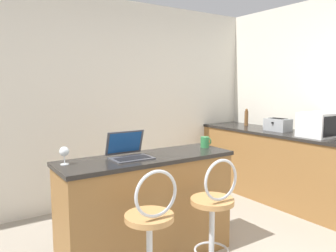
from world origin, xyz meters
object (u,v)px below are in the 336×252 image
object	(u,v)px
bar_stool_far	(213,223)
wine_glass_short	(64,152)
laptop	(129,151)
toaster	(278,125)
mug_green	(205,142)
pepper_mill	(246,117)
bar_stool_near	(151,242)
mug_white	(266,124)
microwave	(321,124)

from	to	relation	value
bar_stool_far	wine_glass_short	bearing A→B (deg)	147.22
laptop	toaster	size ratio (longest dim) A/B	1.06
wine_glass_short	mug_green	world-z (taller)	wine_glass_short
pepper_mill	laptop	bearing A→B (deg)	-157.67
bar_stool_near	bar_stool_far	distance (m)	0.57
laptop	mug_green	bearing A→B (deg)	0.34
pepper_mill	mug_white	size ratio (longest dim) A/B	2.45
pepper_mill	toaster	bearing A→B (deg)	-99.16
pepper_mill	bar_stool_far	bearing A→B (deg)	-142.26
bar_stool_far	toaster	size ratio (longest dim) A/B	3.11
bar_stool_far	microwave	distance (m)	2.08
bar_stool_near	mug_white	distance (m)	2.97
toaster	mug_white	distance (m)	0.34
mug_green	mug_white	distance (m)	1.82
mug_green	microwave	bearing A→B (deg)	-8.13
bar_stool_near	mug_green	size ratio (longest dim) A/B	9.40
microwave	pepper_mill	xyz separation A→B (m)	(0.08, 1.24, -0.02)
laptop	toaster	world-z (taller)	laptop
bar_stool_far	laptop	distance (m)	0.89
mug_green	pepper_mill	bearing A→B (deg)	31.48
bar_stool_near	toaster	xyz separation A→B (m)	(2.50, 0.93, 0.55)
pepper_mill	wine_glass_short	bearing A→B (deg)	-162.20
pepper_mill	mug_white	distance (m)	0.35
microwave	mug_white	xyz separation A→B (m)	(0.11, 0.90, -0.09)
bar_stool_far	toaster	xyz separation A→B (m)	(1.93, 0.93, 0.55)
microwave	wine_glass_short	distance (m)	2.93
mug_white	laptop	bearing A→B (deg)	-164.90
pepper_mill	microwave	bearing A→B (deg)	-93.54
microwave	toaster	size ratio (longest dim) A/B	1.64
bar_stool_far	laptop	bearing A→B (deg)	128.69
bar_stool_far	pepper_mill	xyz separation A→B (m)	(2.04, 1.58, 0.59)
bar_stool_far	mug_green	bearing A→B (deg)	55.97
laptop	pepper_mill	distance (m)	2.69
mug_white	wine_glass_short	bearing A→B (deg)	-168.42
laptop	pepper_mill	world-z (taller)	pepper_mill
mug_white	pepper_mill	bearing A→B (deg)	96.20
bar_stool_near	toaster	distance (m)	2.72
pepper_mill	mug_green	distance (m)	1.95
bar_stool_near	pepper_mill	size ratio (longest dim) A/B	3.85
microwave	mug_white	world-z (taller)	microwave
bar_stool_near	wine_glass_short	xyz separation A→B (m)	(-0.39, 0.62, 0.57)
bar_stool_far	mug_green	distance (m)	0.86
microwave	wine_glass_short	world-z (taller)	microwave
microwave	mug_green	bearing A→B (deg)	171.87
microwave	mug_white	bearing A→B (deg)	82.81
bar_stool_far	microwave	size ratio (longest dim) A/B	1.89
mug_white	bar_stool_near	bearing A→B (deg)	-154.91
laptop	mug_white	size ratio (longest dim) A/B	3.21
laptop	pepper_mill	xyz separation A→B (m)	(2.48, 1.02, 0.06)
microwave	pepper_mill	world-z (taller)	microwave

